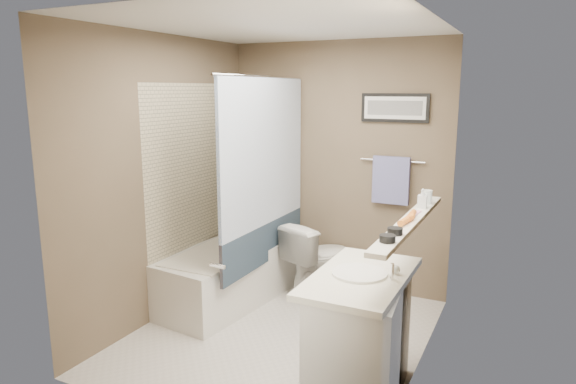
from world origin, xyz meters
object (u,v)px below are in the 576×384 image
at_px(candle_bowl_far, 395,231).
at_px(glass_jar, 427,197).
at_px(toilet, 319,258).
at_px(hair_brush_back, 411,216).
at_px(candle_bowl_near, 387,238).
at_px(soap_bottle, 422,198).
at_px(bathtub, 229,274).
at_px(hair_brush_front, 406,220).
at_px(vanity, 360,341).

height_order(candle_bowl_far, glass_jar, glass_jar).
relative_size(toilet, hair_brush_back, 3.27).
relative_size(hair_brush_back, glass_jar, 2.20).
height_order(candle_bowl_near, soap_bottle, soap_bottle).
relative_size(candle_bowl_far, hair_brush_back, 0.41).
height_order(toilet, hair_brush_back, hair_brush_back).
bearing_deg(bathtub, toilet, 41.30).
height_order(hair_brush_front, soap_bottle, soap_bottle).
height_order(hair_brush_front, glass_jar, glass_jar).
distance_m(candle_bowl_far, hair_brush_front, 0.28).
distance_m(bathtub, toilet, 0.86).
height_order(candle_bowl_far, soap_bottle, soap_bottle).
relative_size(toilet, candle_bowl_far, 8.00).
height_order(vanity, glass_jar, glass_jar).
relative_size(vanity, candle_bowl_near, 10.00).
xyz_separation_m(vanity, soap_bottle, (0.19, 0.77, 0.78)).
height_order(hair_brush_front, hair_brush_back, same).
xyz_separation_m(bathtub, candle_bowl_far, (1.79, -0.97, 0.89)).
height_order(toilet, candle_bowl_far, candle_bowl_far).
xyz_separation_m(candle_bowl_near, hair_brush_front, (0.00, 0.45, 0.00)).
bearing_deg(toilet, bathtub, 55.43).
xyz_separation_m(candle_bowl_far, glass_jar, (0.00, 0.91, 0.03)).
bearing_deg(hair_brush_front, toilet, 132.48).
relative_size(vanity, candle_bowl_far, 10.00).
bearing_deg(hair_brush_back, vanity, -113.90).
bearing_deg(vanity, hair_brush_back, 60.37).
relative_size(bathtub, vanity, 1.67).
xyz_separation_m(hair_brush_front, soap_bottle, (0.00, 0.48, 0.05)).
bearing_deg(candle_bowl_far, bathtub, 151.39).
bearing_deg(candle_bowl_near, hair_brush_back, 90.00).
bearing_deg(bathtub, candle_bowl_far, -21.77).
distance_m(candle_bowl_far, hair_brush_back, 0.41).
bearing_deg(toilet, candle_bowl_far, 147.44).
bearing_deg(candle_bowl_near, candle_bowl_far, 90.00).
bearing_deg(candle_bowl_near, hair_brush_front, 90.00).
xyz_separation_m(toilet, vanity, (0.89, -1.47, 0.04)).
xyz_separation_m(bathtub, hair_brush_back, (1.79, -0.57, 0.89)).
bearing_deg(hair_brush_front, soap_bottle, 90.00).
distance_m(hair_brush_back, soap_bottle, 0.36).
distance_m(vanity, glass_jar, 1.22).
height_order(bathtub, vanity, vanity).
distance_m(hair_brush_front, hair_brush_back, 0.12).
bearing_deg(candle_bowl_near, bathtub, 147.43).
height_order(bathtub, candle_bowl_near, candle_bowl_near).
bearing_deg(soap_bottle, vanity, -103.48).
xyz_separation_m(bathtub, toilet, (0.71, 0.49, 0.11)).
height_order(candle_bowl_far, hair_brush_front, hair_brush_front).
distance_m(candle_bowl_near, glass_jar, 1.08).
bearing_deg(hair_brush_back, soap_bottle, 90.00).
bearing_deg(candle_bowl_far, hair_brush_front, 90.00).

